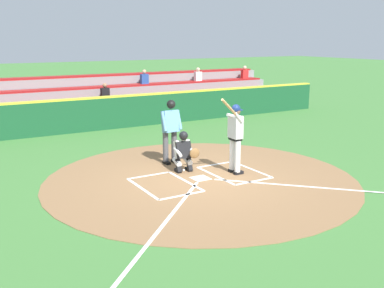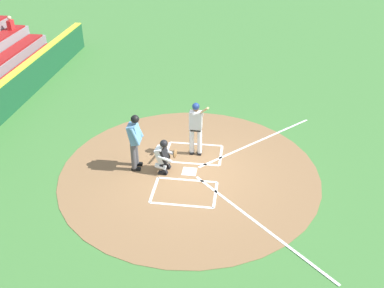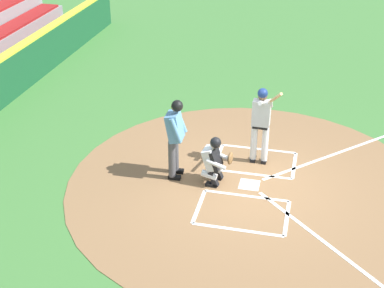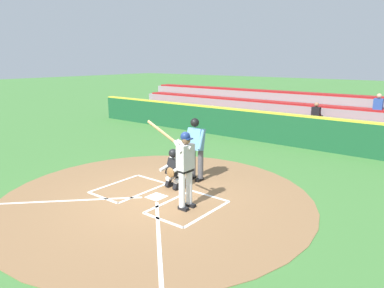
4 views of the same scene
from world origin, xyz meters
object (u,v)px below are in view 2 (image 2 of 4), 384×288
at_px(catcher, 164,155).
at_px(batter, 196,125).
at_px(baseball, 164,170).
at_px(plate_umpire, 135,138).

bearing_deg(catcher, batter, 141.90).
bearing_deg(baseball, batter, 141.77).
bearing_deg(batter, plate_umpire, -59.81).
xyz_separation_m(batter, catcher, (1.08, -0.85, -0.51)).
bearing_deg(plate_umpire, catcher, 85.68).
relative_size(catcher, baseball, 15.27).
height_order(batter, baseball, batter).
xyz_separation_m(catcher, plate_umpire, (-0.07, -0.90, 0.49)).
xyz_separation_m(plate_umpire, baseball, (0.07, 0.89, -1.04)).
distance_m(catcher, baseball, 0.55).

